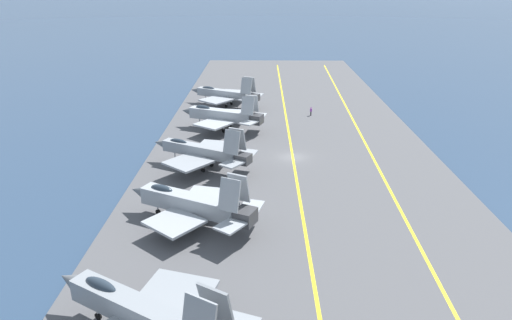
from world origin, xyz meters
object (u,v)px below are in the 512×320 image
Objects in this scene: parked_jet_third at (202,151)px; parked_jet_fifth at (225,94)px; parked_jet_second at (191,203)px; crew_purple_vest at (311,111)px; parked_jet_fourth at (222,115)px; parked_jet_nearest at (144,314)px.

parked_jet_third reaches higher than parked_jet_fifth.
parked_jet_second reaches higher than parked_jet_fifth.
parked_jet_second is 0.97× the size of parked_jet_fifth.
parked_jet_fifth is at bearing 67.39° from crew_purple_vest.
parked_jet_third is at bearing 175.92° from parked_jet_fourth.
parked_jet_third reaches higher than crew_purple_vest.
parked_jet_fourth is 19.15m from crew_purple_vest.
parked_jet_fifth is at bearing 0.14° from parked_jet_second.
parked_jet_nearest is 17.87m from parked_jet_second.
parked_jet_second reaches higher than parked_jet_third.
parked_jet_fifth is (34.42, -0.56, -0.11)m from parked_jet_third.
parked_jet_third is 0.97× the size of parked_jet_fifth.
parked_jet_fifth is (49.93, 0.12, 0.10)m from parked_jet_second.
parked_jet_nearest is at bearing 178.44° from parked_jet_fourth.
parked_jet_nearest is at bearing 179.79° from parked_jet_third.
parked_jet_nearest is at bearing 177.42° from parked_jet_second.
parked_jet_second is 1.01× the size of parked_jet_third.
parked_jet_third is at bearing -0.21° from parked_jet_nearest.
parked_jet_third is 9.23× the size of crew_purple_vest.
parked_jet_fifth is (16.57, 0.71, -0.17)m from parked_jet_fourth.
parked_jet_nearest is 1.07× the size of parked_jet_third.
parked_jet_nearest reaches higher than parked_jet_third.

